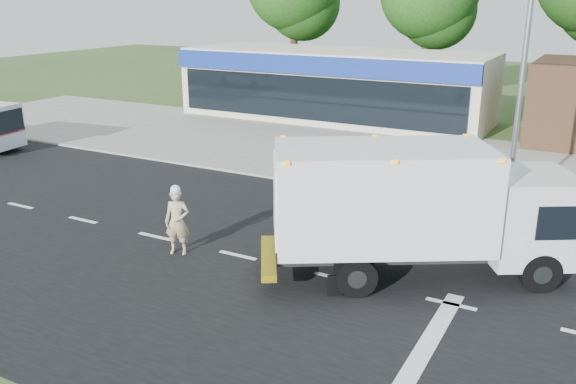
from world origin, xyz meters
name	(u,v)px	position (x,y,z in m)	size (l,w,h in m)	color
ground	(335,278)	(0.00, 0.00, 0.00)	(120.00, 120.00, 0.00)	#385123
road_asphalt	(335,278)	(0.00, 0.00, 0.00)	(60.00, 14.00, 0.02)	black
sidewalk	(426,191)	(0.00, 8.20, 0.06)	(60.00, 2.40, 0.12)	gray
parking_apron	(462,158)	(0.00, 14.00, 0.01)	(60.00, 9.00, 0.02)	gray
lane_markings	(365,312)	(1.35, -1.35, 0.02)	(55.20, 7.00, 0.01)	silver
ems_box_truck	(415,203)	(1.67, 1.07, 2.01)	(7.98, 6.07, 3.48)	black
emergency_worker	(177,221)	(-4.57, -0.65, 0.99)	(0.82, 0.69, 2.04)	tan
retail_strip_mall	(335,85)	(-9.00, 19.93, 2.01)	(18.00, 6.20, 4.00)	beige
traffic_signal_pole	(503,63)	(2.35, 7.60, 4.92)	(3.51, 0.25, 8.00)	gray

